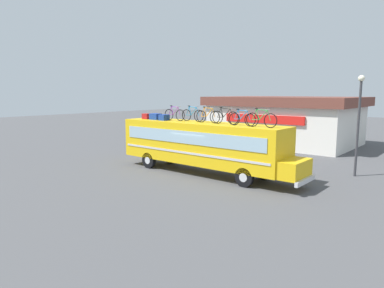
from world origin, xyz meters
name	(u,v)px	position (x,y,z in m)	size (l,w,h in m)	color
ground_plane	(200,173)	(0.00, 0.00, 0.00)	(120.00, 120.00, 0.00)	#4C4C4F
bus	(202,144)	(0.18, 0.00, 1.82)	(12.14, 2.39, 3.09)	yellow
luggage_bag_1	(147,116)	(-4.51, -0.14, 3.27)	(0.51, 0.42, 0.36)	maroon
luggage_bag_2	(156,117)	(-3.62, -0.16, 3.29)	(0.69, 0.53, 0.40)	#193899
luggage_bag_3	(164,117)	(-2.73, -0.27, 3.27)	(0.49, 0.55, 0.37)	#193899
rooftop_bicycle_1	(174,114)	(-2.08, 0.00, 3.48)	(1.69, 0.44, 0.96)	black
rooftop_bicycle_2	(192,115)	(-0.83, 0.28, 3.49)	(1.72, 0.44, 0.97)	black
rooftop_bicycle_3	(208,116)	(0.52, 0.07, 3.48)	(1.72, 0.44, 0.95)	black
rooftop_bicycle_4	(225,117)	(1.78, 0.01, 3.49)	(1.79, 0.44, 0.97)	black
rooftop_bicycle_5	(242,119)	(3.05, -0.25, 3.46)	(1.66, 0.44, 0.91)	black
rooftop_bicycle_6	(261,119)	(4.24, -0.32, 3.49)	(1.78, 0.44, 0.98)	black
roadside_building	(285,120)	(-1.37, 14.91, 2.28)	(13.25, 9.53, 4.46)	silver
street_lamp	(359,114)	(7.52, 5.14, 3.63)	(0.36, 0.36, 5.83)	#38383D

